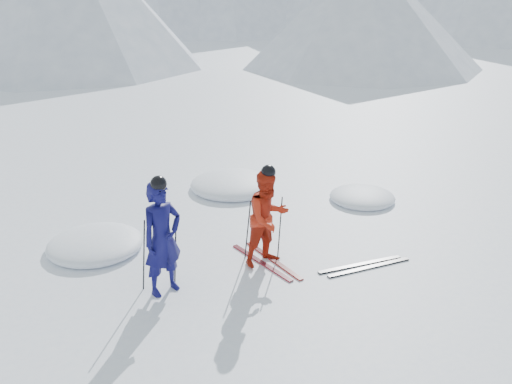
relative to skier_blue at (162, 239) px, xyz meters
name	(u,v)px	position (x,y,z in m)	size (l,w,h in m)	color
ground	(337,242)	(3.56, 0.62, -0.97)	(160.00, 160.00, 0.00)	white
skier_blue	(162,239)	(0.00, 0.00, 0.00)	(0.71, 0.47, 1.95)	#0D0C4A
skier_red	(268,218)	(1.96, 0.34, -0.08)	(0.87, 0.68, 1.79)	#AF210E
pole_blue_left	(144,255)	(-0.30, 0.15, -0.32)	(0.02, 0.02, 1.30)	black
pole_blue_right	(176,248)	(0.25, 0.25, -0.32)	(0.02, 0.02, 1.30)	black
pole_red_left	(248,230)	(1.66, 0.59, -0.38)	(0.02, 0.02, 1.19)	black
pole_red_right	(280,227)	(2.26, 0.49, -0.38)	(0.02, 0.02, 1.19)	black
ski_worn_left	(261,262)	(1.84, 0.34, -0.96)	(0.09, 1.70, 0.03)	black
ski_worn_right	(274,260)	(2.08, 0.34, -0.96)	(0.09, 1.70, 0.03)	black
ski_loose_a	(360,265)	(3.52, -0.35, -0.96)	(0.09, 1.70, 0.03)	black
ski_loose_b	(369,267)	(3.62, -0.50, -0.96)	(0.09, 1.70, 0.03)	black
snow_lumps	(220,207)	(1.86, 3.13, -0.97)	(7.85, 4.16, 0.46)	white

